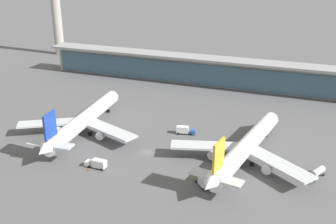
% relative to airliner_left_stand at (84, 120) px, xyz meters
% --- Properties ---
extents(ground_plane, '(1200.00, 1200.00, 0.00)m').
position_rel_airliner_left_stand_xyz_m(ground_plane, '(29.53, -6.34, -5.35)').
color(ground_plane, '#515154').
extents(airliner_left_stand, '(48.88, 63.86, 17.00)m').
position_rel_airliner_left_stand_xyz_m(airliner_left_stand, '(0.00, 0.00, 0.00)').
color(airliner_left_stand, white).
rests_on(airliner_left_stand, ground).
extents(airliner_centre_stand, '(48.43, 63.64, 17.00)m').
position_rel_airliner_left_stand_xyz_m(airliner_centre_stand, '(62.56, -0.76, 0.00)').
color(airliner_centre_stand, white).
rests_on(airliner_centre_stand, ground).
extents(service_truck_near_nose_blue, '(7.62, 3.74, 3.10)m').
position_rel_airliner_left_stand_xyz_m(service_truck_near_nose_blue, '(36.73, 13.10, -3.66)').
color(service_truck_near_nose_blue, '#234C9E').
rests_on(service_truck_near_nose_blue, ground).
extents(service_truck_under_wing_olive, '(6.72, 6.86, 3.10)m').
position_rel_airliner_left_stand_xyz_m(service_truck_under_wing_olive, '(53.98, -20.36, -3.66)').
color(service_truck_under_wing_olive, olive).
rests_on(service_truck_under_wing_olive, ground).
extents(service_truck_mid_apron_olive, '(5.93, 8.68, 2.95)m').
position_rel_airliner_left_stand_xyz_m(service_truck_mid_apron_olive, '(85.17, -3.28, -3.65)').
color(service_truck_mid_apron_olive, olive).
rests_on(service_truck_mid_apron_olive, ground).
extents(service_truck_by_tail_white, '(7.35, 2.53, 3.10)m').
position_rel_airliner_left_stand_xyz_m(service_truck_by_tail_white, '(18.82, -22.19, -3.66)').
color(service_truck_by_tail_white, silver).
rests_on(service_truck_by_tail_white, ground).
extents(terminal_building, '(190.07, 12.80, 15.20)m').
position_rel_airliner_left_stand_xyz_m(terminal_building, '(29.53, 77.99, 2.51)').
color(terminal_building, '#9E998E').
rests_on(terminal_building, ground).
extents(control_tower, '(12.00, 12.00, 63.92)m').
position_rel_airliner_left_stand_xyz_m(control_tower, '(-89.52, 110.45, 29.61)').
color(control_tower, '#9E998E').
rests_on(control_tower, ground).
extents(safety_cone_alpha, '(0.62, 0.62, 0.70)m').
position_rel_airliner_left_stand_xyz_m(safety_cone_alpha, '(16.93, -24.45, -5.03)').
color(safety_cone_alpha, orange).
rests_on(safety_cone_alpha, ground).
extents(safety_cone_bravo, '(0.62, 0.62, 0.70)m').
position_rel_airliner_left_stand_xyz_m(safety_cone_bravo, '(-12.44, -23.94, -5.03)').
color(safety_cone_bravo, orange).
rests_on(safety_cone_bravo, ground).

